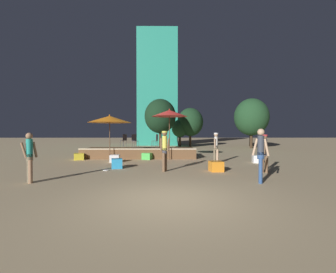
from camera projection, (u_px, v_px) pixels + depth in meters
name	position (u px, v px, depth m)	size (l,w,h in m)	color
ground_plane	(170.00, 200.00, 5.86)	(120.00, 120.00, 0.00)	tan
wooden_deck	(140.00, 153.00, 15.65)	(7.57, 2.54, 0.70)	brown
patio_umbrella_0	(110.00, 119.00, 14.02)	(2.69, 2.69, 2.84)	brown
patio_umbrella_1	(169.00, 113.00, 14.13)	(2.24, 2.24, 3.22)	brown
cube_seat_0	(79.00, 157.00, 14.15)	(0.76, 0.76, 0.41)	yellow
cube_seat_1	(216.00, 166.00, 10.04)	(0.62, 0.62, 0.45)	orange
cube_seat_2	(115.00, 158.00, 13.05)	(0.56, 0.56, 0.43)	white
cube_seat_3	(257.00, 159.00, 12.78)	(0.56, 0.56, 0.43)	white
cube_seat_4	(117.00, 163.00, 10.86)	(0.60, 0.60, 0.46)	#2D9EDB
cube_seat_5	(147.00, 156.00, 14.35)	(0.73, 0.73, 0.42)	#4CC651
person_0	(261.00, 153.00, 7.73)	(0.56, 0.30, 1.88)	#2D4C7F
person_1	(30.00, 156.00, 7.75)	(0.42, 0.44, 1.74)	#997051
person_2	(216.00, 146.00, 12.58)	(0.34, 0.45, 1.72)	tan
person_3	(265.00, 151.00, 9.71)	(0.28, 0.48, 1.66)	brown
person_4	(165.00, 148.00, 9.98)	(0.45, 0.29, 1.81)	brown
bistro_chair_0	(135.00, 140.00, 15.04)	(0.47, 0.48, 0.90)	#47474C
bistro_chair_1	(156.00, 140.00, 15.10)	(0.43, 0.42, 0.90)	#47474C
bistro_chair_2	(124.00, 139.00, 16.14)	(0.48, 0.48, 0.90)	#47474C
frisbee_disc	(106.00, 170.00, 10.22)	(0.25, 0.25, 0.03)	white
background_tree_0	(180.00, 129.00, 26.37)	(1.89, 1.89, 3.20)	#3D2B1C
background_tree_1	(251.00, 117.00, 23.90)	(3.58, 3.58, 5.31)	#3D2B1C
background_tree_2	(160.00, 116.00, 22.55)	(3.14, 3.14, 5.06)	#3D2B1C
background_tree_3	(190.00, 122.00, 26.49)	(3.03, 3.03, 4.58)	#3D2B1C
background_tree_4	(251.00, 122.00, 27.53)	(3.12, 3.12, 4.73)	#3D2B1C
distant_building	(158.00, 90.00, 30.54)	(5.19, 4.59, 15.01)	teal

